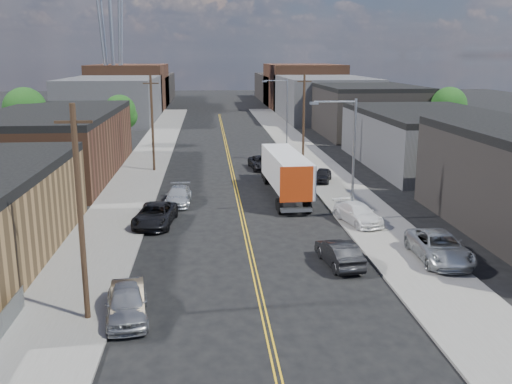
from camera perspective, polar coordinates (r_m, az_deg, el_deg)
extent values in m
plane|color=black|center=(75.87, -2.94, 4.40)|extent=(260.00, 260.00, 0.00)
cube|color=gold|center=(61.11, -2.44, 2.19)|extent=(0.32, 120.00, 0.01)
cube|color=slate|center=(61.44, -11.33, 2.07)|extent=(5.00, 140.00, 0.15)
cube|color=slate|center=(62.21, 6.34, 2.39)|extent=(5.00, 140.00, 0.15)
cube|color=#503020|center=(61.53, -19.47, 4.34)|extent=(12.00, 26.00, 6.00)
cube|color=black|center=(61.14, -19.71, 7.40)|extent=(12.00, 26.00, 0.60)
cube|color=navy|center=(39.99, 21.52, 0.47)|extent=(0.30, 20.00, 0.80)
cube|color=#343437|center=(66.27, 16.94, 4.91)|extent=(14.00, 24.00, 5.50)
cube|color=black|center=(65.91, 17.12, 7.53)|extent=(14.00, 24.00, 0.60)
cube|color=black|center=(90.66, 10.92, 7.89)|extent=(14.00, 22.00, 7.00)
cube|color=black|center=(90.39, 11.03, 10.28)|extent=(14.00, 22.00, 0.60)
cube|color=#343437|center=(111.54, -14.07, 8.99)|extent=(16.00, 30.00, 8.00)
cube|color=#343437|center=(112.44, 6.76, 9.33)|extent=(16.00, 30.00, 8.00)
cube|color=#503020|center=(136.18, -12.46, 10.24)|extent=(16.00, 26.00, 10.00)
cube|color=#503020|center=(136.92, 4.66, 10.52)|extent=(16.00, 26.00, 10.00)
cube|color=black|center=(156.09, -11.49, 10.11)|extent=(16.00, 40.00, 7.00)
cube|color=black|center=(156.73, 3.43, 10.36)|extent=(16.00, 40.00, 7.00)
cylinder|color=gray|center=(126.43, -14.21, 14.46)|extent=(0.80, 0.80, 30.00)
cylinder|color=gray|center=(124.97, -15.16, 14.42)|extent=(1.94, 1.94, 29.98)
cylinder|color=gray|center=(124.42, -13.52, 14.52)|extent=(1.94, 1.94, 29.98)
cylinder|color=gray|center=(128.44, -14.89, 14.40)|extent=(1.94, 1.94, 29.98)
cylinder|color=gray|center=(127.91, -13.28, 14.50)|extent=(1.94, 1.94, 29.98)
cylinder|color=gray|center=(41.90, 9.73, 3.04)|extent=(0.18, 0.18, 9.00)
cylinder|color=gray|center=(41.00, 7.92, 8.95)|extent=(3.00, 0.12, 0.12)
cube|color=gray|center=(40.71, 5.83, 8.83)|extent=(0.60, 0.25, 0.18)
cylinder|color=gray|center=(75.98, 3.12, 7.83)|extent=(0.18, 0.18, 9.00)
cylinder|color=gray|center=(75.48, 2.01, 11.08)|extent=(3.00, 0.12, 0.12)
cube|color=gray|center=(75.32, 0.85, 11.00)|extent=(0.60, 0.25, 0.18)
cylinder|color=black|center=(26.45, -17.15, -2.37)|extent=(0.26, 0.26, 10.00)
cube|color=black|center=(25.67, -17.80, 6.69)|extent=(1.60, 0.12, 0.12)
cylinder|color=black|center=(60.55, -10.32, 6.67)|extent=(0.26, 0.26, 10.00)
cube|color=black|center=(60.21, -10.49, 10.64)|extent=(1.60, 0.12, 0.12)
cylinder|color=black|center=(64.16, 4.79, 7.21)|extent=(0.26, 0.26, 10.00)
cube|color=black|center=(63.84, 4.86, 10.96)|extent=(1.60, 0.12, 0.12)
cylinder|color=black|center=(73.75, -21.87, 4.95)|extent=(0.36, 0.36, 4.50)
sphere|color=#14340E|center=(73.36, -22.11, 7.73)|extent=(5.04, 5.04, 5.04)
sphere|color=#14340E|center=(73.55, -21.54, 7.09)|extent=(3.96, 3.96, 3.96)
sphere|color=#14340E|center=(73.18, -22.54, 7.18)|extent=(3.60, 3.60, 3.60)
cylinder|color=black|center=(78.38, -13.34, 5.73)|extent=(0.36, 0.36, 3.75)
sphere|color=#14340E|center=(78.05, -13.46, 7.91)|extent=(4.20, 4.20, 4.20)
sphere|color=#14340E|center=(78.33, -12.96, 7.40)|extent=(3.30, 3.30, 3.30)
sphere|color=#14340E|center=(77.78, -13.85, 7.48)|extent=(3.00, 3.00, 3.00)
cylinder|color=black|center=(82.22, 18.55, 5.92)|extent=(0.36, 0.36, 4.25)
sphere|color=#14340E|center=(81.88, 18.73, 8.27)|extent=(4.76, 4.76, 4.76)
sphere|color=#14340E|center=(82.46, 18.98, 7.69)|extent=(3.74, 3.74, 3.74)
sphere|color=#14340E|center=(81.37, 18.48, 7.84)|extent=(3.40, 3.40, 3.40)
cube|color=silver|center=(48.58, 3.02, 2.26)|extent=(3.06, 11.72, 2.71)
cube|color=#9D2D0C|center=(42.96, 4.07, 0.76)|extent=(2.54, 0.24, 2.73)
cube|color=gray|center=(43.44, 4.03, -1.79)|extent=(2.42, 0.71, 0.25)
cube|color=black|center=(55.75, 2.00, 2.66)|extent=(2.56, 3.21, 3.00)
cylinder|color=black|center=(44.79, 3.75, -1.38)|extent=(2.56, 1.09, 0.97)
cylinder|color=black|center=(55.95, 1.99, 1.64)|extent=(2.46, 1.08, 0.97)
imported|color=#9B9DA0|center=(27.54, -12.81, -10.77)|extent=(2.48, 4.89, 1.59)
imported|color=#7A694F|center=(27.94, -12.69, -10.57)|extent=(2.08, 4.52, 1.44)
imported|color=black|center=(41.71, -10.07, -2.27)|extent=(3.20, 5.87, 1.56)
imported|color=silver|center=(47.40, -7.76, -0.37)|extent=(2.16, 4.94, 1.41)
imported|color=black|center=(33.72, 8.31, -6.06)|extent=(2.14, 4.75, 1.51)
imported|color=#B1B5B6|center=(35.45, 17.87, -5.25)|extent=(2.92, 5.98, 1.64)
imported|color=white|center=(41.82, 10.14, -2.12)|extent=(3.21, 5.22, 1.41)
imported|color=black|center=(55.03, 6.68, 1.68)|extent=(2.59, 4.02, 1.27)
imported|color=black|center=(61.54, 0.56, 2.94)|extent=(2.82, 5.24, 1.40)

